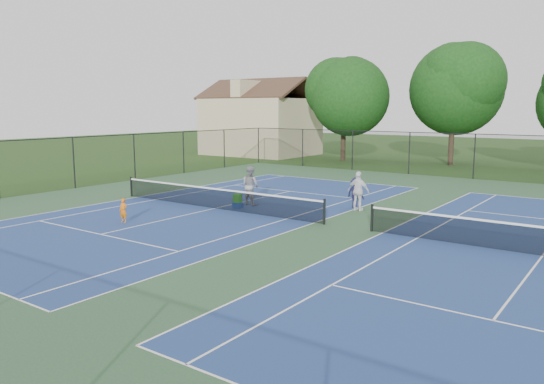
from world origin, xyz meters
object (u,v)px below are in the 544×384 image
Objects in this scene: clapboard_house at (261,124)px; ball_hopper at (238,198)px; instructor at (250,186)px; tree_back_b at (454,84)px; bystander_a at (359,191)px; tree_back_a at (344,93)px; ball_crate at (238,205)px; bystander_b at (356,193)px; child_player at (123,211)px.

ball_hopper is at bearing -55.31° from clapboard_house.
instructor is (16.75, -23.21, -2.14)m from clapboard_house.
tree_back_b reaches higher than bystander_a.
ball_hopper is at bearing -73.69° from tree_back_a.
ball_crate is 0.99× the size of ball_hopper.
tree_back_b is 0.93× the size of clapboard_house.
tree_back_b reaches higher than bystander_b.
instructor reaches higher than bystander_b.
instructor is at bearing 20.09° from bystander_a.
clapboard_house is 5.90× the size of bystander_a.
tree_back_b is 22.87m from bystander_b.
tree_back_b is 26.11m from ball_hopper.
ball_hopper is (1.81, 5.23, -0.03)m from child_player.
child_player is 5.55m from ball_crate.
ball_hopper is (16.81, -24.29, -2.61)m from clapboard_house.
child_player is at bearing 66.82° from bystander_b.
ball_crate is at bearing -73.69° from tree_back_a.
tree_back_a is at bearing 90.72° from child_player.
ball_hopper is at bearing 30.65° from bystander_a.
instructor is 1.35m from ball_crate.
tree_back_a is 6.25× the size of bystander_b.
clapboard_house reaches higher than bystander_b.
ball_hopper is (0.06, -1.07, -0.47)m from instructor.
ball_hopper is (-4.52, -3.30, -0.25)m from bystander_b.
bystander_a is (11.73, -20.50, -5.12)m from tree_back_a.
tree_back_b is 19.35m from clapboard_house.
ball_hopper is (-4.92, -2.79, -0.43)m from bystander_a.
tree_back_a is 23.58m from bystander_b.
tree_back_a is at bearing -5.71° from clapboard_house.
bystander_a is at bearing 29.58° from ball_hopper.
clapboard_house is at bearing 174.29° from tree_back_a.
child_player is at bearing -63.06° from clapboard_house.
tree_back_b reaches higher than tree_back_a.
child_player is 10.63m from bystander_b.
instructor is (1.75, 6.30, 0.44)m from child_player.
tree_back_b is 31.37m from child_player.
bystander_a is at bearing -83.08° from tree_back_b.
instructor is at bearing 93.30° from ball_crate.
clapboard_house is 33.21m from child_player.
bystander_a is (4.98, 1.72, -0.04)m from instructor.
bystander_b is (4.58, 2.23, -0.22)m from instructor.
tree_back_a reaches higher than clapboard_house.
clapboard_house reaches higher than bystander_a.
tree_back_a is at bearing 106.31° from ball_crate.
tree_back_a reaches higher than child_player.
tree_back_b reaches higher than clapboard_house.
tree_back_b is 23.36m from bystander_a.
clapboard_house reaches higher than ball_hopper.
bystander_b is at bearing -44.53° from clapboard_house.
tree_back_a is 24.97m from ball_crate.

